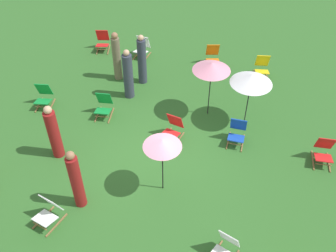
{
  "coord_description": "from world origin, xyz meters",
  "views": [
    {
      "loc": [
        2.68,
        -6.97,
        8.24
      ],
      "look_at": [
        0.0,
        1.2,
        0.5
      ],
      "focal_mm": 41.46,
      "sensor_mm": 36.0,
      "label": 1
    }
  ],
  "objects_px": {
    "deckchair_4": "(49,211)",
    "person_3": "(54,133)",
    "person_2": "(128,75)",
    "umbrella_0": "(212,67)",
    "deckchair_1": "(262,67)",
    "deckchair_0": "(225,248)",
    "deckchair_12": "(104,106)",
    "umbrella_1": "(162,143)",
    "deckchair_5": "(324,151)",
    "deckchair_9": "(237,132)",
    "deckchair_3": "(103,41)",
    "person_1": "(76,180)",
    "person_4": "(142,61)",
    "deckchair_2": "(142,48)",
    "deckchair_11": "(213,56)",
    "umbrella_2": "(252,79)",
    "deckchair_10": "(173,128)",
    "deckchair_8": "(44,96)"
  },
  "relations": [
    {
      "from": "umbrella_0",
      "to": "umbrella_2",
      "type": "height_order",
      "value": "umbrella_0"
    },
    {
      "from": "deckchair_8",
      "to": "person_2",
      "type": "height_order",
      "value": "person_2"
    },
    {
      "from": "deckchair_4",
      "to": "person_3",
      "type": "relative_size",
      "value": 0.47
    },
    {
      "from": "deckchair_1",
      "to": "person_4",
      "type": "relative_size",
      "value": 0.45
    },
    {
      "from": "deckchair_11",
      "to": "person_1",
      "type": "height_order",
      "value": "person_1"
    },
    {
      "from": "deckchair_0",
      "to": "umbrella_0",
      "type": "height_order",
      "value": "umbrella_0"
    },
    {
      "from": "deckchair_10",
      "to": "umbrella_2",
      "type": "distance_m",
      "value": 2.74
    },
    {
      "from": "deckchair_5",
      "to": "umbrella_1",
      "type": "xyz_separation_m",
      "value": [
        -4.01,
        -2.38,
        1.32
      ]
    },
    {
      "from": "deckchair_1",
      "to": "deckchair_10",
      "type": "height_order",
      "value": "same"
    },
    {
      "from": "deckchair_1",
      "to": "person_1",
      "type": "xyz_separation_m",
      "value": [
        -3.6,
        -7.29,
        0.53
      ]
    },
    {
      "from": "deckchair_10",
      "to": "umbrella_0",
      "type": "distance_m",
      "value": 2.17
    },
    {
      "from": "person_2",
      "to": "deckchair_12",
      "type": "bearing_deg",
      "value": 5.96
    },
    {
      "from": "deckchair_0",
      "to": "deckchair_12",
      "type": "xyz_separation_m",
      "value": [
        -4.79,
        3.79,
        0.0
      ]
    },
    {
      "from": "umbrella_1",
      "to": "person_3",
      "type": "xyz_separation_m",
      "value": [
        -3.3,
        0.25,
        -0.84
      ]
    },
    {
      "from": "deckchair_5",
      "to": "umbrella_2",
      "type": "bearing_deg",
      "value": 149.97
    },
    {
      "from": "deckchair_12",
      "to": "deckchair_0",
      "type": "bearing_deg",
      "value": -49.07
    },
    {
      "from": "person_3",
      "to": "deckchair_10",
      "type": "bearing_deg",
      "value": 8.41
    },
    {
      "from": "deckchair_2",
      "to": "umbrella_2",
      "type": "height_order",
      "value": "umbrella_2"
    },
    {
      "from": "umbrella_0",
      "to": "person_2",
      "type": "distance_m",
      "value": 2.96
    },
    {
      "from": "deckchair_2",
      "to": "deckchair_3",
      "type": "relative_size",
      "value": 0.96
    },
    {
      "from": "deckchair_1",
      "to": "deckchair_0",
      "type": "bearing_deg",
      "value": -101.72
    },
    {
      "from": "umbrella_2",
      "to": "deckchair_8",
      "type": "bearing_deg",
      "value": -169.37
    },
    {
      "from": "deckchair_5",
      "to": "deckchair_9",
      "type": "relative_size",
      "value": 1.0
    },
    {
      "from": "person_1",
      "to": "person_2",
      "type": "bearing_deg",
      "value": 169.2
    },
    {
      "from": "deckchair_11",
      "to": "person_1",
      "type": "bearing_deg",
      "value": -120.71
    },
    {
      "from": "deckchair_2",
      "to": "deckchair_9",
      "type": "bearing_deg",
      "value": -36.46
    },
    {
      "from": "deckchair_4",
      "to": "deckchair_12",
      "type": "xyz_separation_m",
      "value": [
        -0.48,
        4.16,
        0.0
      ]
    },
    {
      "from": "deckchair_8",
      "to": "person_1",
      "type": "distance_m",
      "value": 4.51
    },
    {
      "from": "deckchair_0",
      "to": "deckchair_1",
      "type": "xyz_separation_m",
      "value": [
        -0.24,
        7.63,
        0.0
      ]
    },
    {
      "from": "person_2",
      "to": "umbrella_0",
      "type": "bearing_deg",
      "value": 112.82
    },
    {
      "from": "person_4",
      "to": "deckchair_12",
      "type": "bearing_deg",
      "value": 33.13
    },
    {
      "from": "deckchair_5",
      "to": "deckchair_1",
      "type": "bearing_deg",
      "value": 113.46
    },
    {
      "from": "deckchair_1",
      "to": "deckchair_10",
      "type": "bearing_deg",
      "value": -130.1
    },
    {
      "from": "deckchair_12",
      "to": "umbrella_1",
      "type": "distance_m",
      "value": 3.87
    },
    {
      "from": "deckchair_11",
      "to": "person_4",
      "type": "height_order",
      "value": "person_4"
    },
    {
      "from": "deckchair_1",
      "to": "person_1",
      "type": "height_order",
      "value": "person_1"
    },
    {
      "from": "deckchair_2",
      "to": "deckchair_4",
      "type": "xyz_separation_m",
      "value": [
        0.59,
        -7.92,
        0.0
      ]
    },
    {
      "from": "deckchair_1",
      "to": "umbrella_0",
      "type": "xyz_separation_m",
      "value": [
        -1.35,
        -2.74,
        1.45
      ]
    },
    {
      "from": "deckchair_4",
      "to": "deckchair_8",
      "type": "distance_m",
      "value": 4.75
    },
    {
      "from": "deckchair_5",
      "to": "deckchair_9",
      "type": "distance_m",
      "value": 2.48
    },
    {
      "from": "deckchair_4",
      "to": "person_4",
      "type": "xyz_separation_m",
      "value": [
        0.05,
        6.28,
        0.52
      ]
    },
    {
      "from": "deckchair_0",
      "to": "deckchair_11",
      "type": "bearing_deg",
      "value": 121.91
    },
    {
      "from": "deckchair_3",
      "to": "person_1",
      "type": "distance_m",
      "value": 7.71
    },
    {
      "from": "umbrella_0",
      "to": "deckchair_9",
      "type": "bearing_deg",
      "value": -41.82
    },
    {
      "from": "deckchair_4",
      "to": "person_2",
      "type": "distance_m",
      "value": 5.36
    },
    {
      "from": "deckchair_0",
      "to": "person_4",
      "type": "distance_m",
      "value": 7.3
    },
    {
      "from": "deckchair_11",
      "to": "umbrella_2",
      "type": "relative_size",
      "value": 0.48
    },
    {
      "from": "person_3",
      "to": "person_4",
      "type": "xyz_separation_m",
      "value": [
        1.03,
        4.19,
        0.04
      ]
    },
    {
      "from": "deckchair_9",
      "to": "deckchair_11",
      "type": "bearing_deg",
      "value": 110.34
    },
    {
      "from": "deckchair_12",
      "to": "umbrella_1",
      "type": "relative_size",
      "value": 0.46
    }
  ]
}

